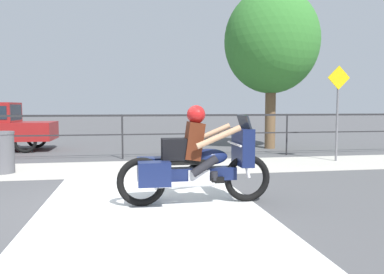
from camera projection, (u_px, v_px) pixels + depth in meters
ground_plane at (119, 203)px, 5.97m from camera, size 120.00×120.00×0.00m
sidewalk_band at (122, 168)px, 9.30m from camera, size 44.00×2.40×0.01m
crosswalk_band at (150, 205)px, 5.85m from camera, size 3.32×6.00×0.01m
fence_railing at (122, 124)px, 10.89m from camera, size 36.00×0.05×1.31m
motorcycle at (195, 161)px, 5.88m from camera, size 2.46×0.76×1.56m
trash_bin at (2, 152)px, 8.57m from camera, size 0.55×0.55×0.97m
street_sign at (338, 103)px, 10.41m from camera, size 0.66×0.06×2.66m
tree_behind_sign at (271, 42)px, 13.43m from camera, size 3.39×3.39×5.74m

